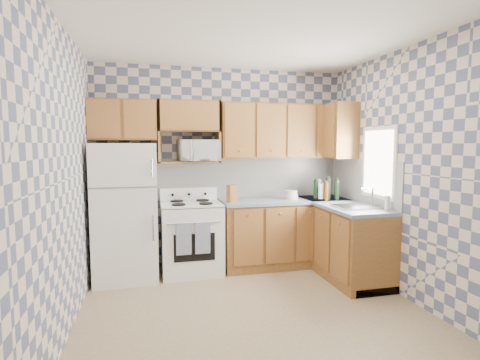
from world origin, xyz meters
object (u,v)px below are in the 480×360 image
at_px(stove_body, 191,239).
at_px(electric_kettle, 319,191).
at_px(microwave, 198,150).
at_px(refrigerator, 126,212).

relative_size(stove_body, electric_kettle, 4.28).
xyz_separation_m(stove_body, microwave, (0.11, 0.12, 1.14)).
bearing_deg(stove_body, microwave, 45.55).
distance_m(microwave, electric_kettle, 1.77).
xyz_separation_m(stove_body, electric_kettle, (1.78, -0.02, 0.58)).
relative_size(stove_body, microwave, 1.78).
relative_size(refrigerator, stove_body, 1.87).
bearing_deg(electric_kettle, refrigerator, -179.89).
height_order(refrigerator, microwave, microwave).
xyz_separation_m(refrigerator, stove_body, (0.80, 0.03, -0.39)).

